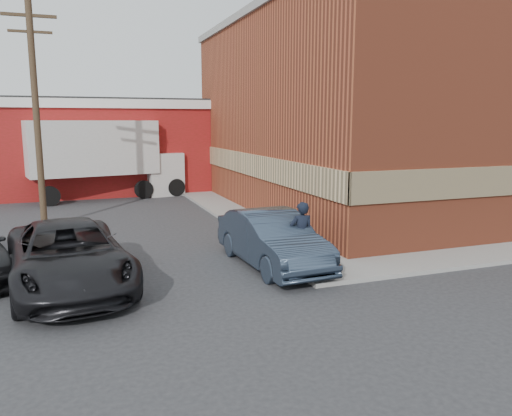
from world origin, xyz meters
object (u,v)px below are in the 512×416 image
object	(u,v)px
brick_building	(381,113)
sedan	(272,239)
utility_pole	(36,110)
man	(301,235)
warehouse	(76,146)
suv_a	(69,256)
box_truck	(108,154)

from	to	relation	value
brick_building	sedan	bearing A→B (deg)	-137.57
utility_pole	man	distance (m)	12.34
warehouse	suv_a	bearing A→B (deg)	-91.42
utility_pole	suv_a	size ratio (longest dim) A/B	1.47
man	sedan	distance (m)	0.99
brick_building	utility_pole	distance (m)	16.00
brick_building	box_truck	distance (m)	14.92
utility_pole	man	xyz separation A→B (m)	(7.30, -9.25, -3.67)
box_truck	man	bearing A→B (deg)	-86.02
warehouse	box_truck	xyz separation A→B (m)	(1.59, -3.85, -0.32)
brick_building	warehouse	world-z (taller)	brick_building
brick_building	suv_a	xyz separation A→B (m)	(-14.98, -8.50, -3.83)
utility_pole	sedan	size ratio (longest dim) A/B	1.80
suv_a	man	bearing A→B (deg)	-13.12
warehouse	sedan	size ratio (longest dim) A/B	3.25
brick_building	utility_pole	world-z (taller)	brick_building
suv_a	box_truck	bearing A→B (deg)	76.14
suv_a	sedan	bearing A→B (deg)	-6.31
brick_building	man	distance (m)	13.19
utility_pole	box_truck	bearing A→B (deg)	66.62
warehouse	utility_pole	world-z (taller)	utility_pole
sedan	box_truck	distance (m)	16.15
brick_building	warehouse	xyz separation A→B (m)	(-14.50, 11.00, -1.87)
brick_building	box_truck	bearing A→B (deg)	151.00
sedan	man	bearing A→B (deg)	-54.52
sedan	utility_pole	bearing A→B (deg)	125.07
sedan	suv_a	xyz separation A→B (m)	(-5.68, 0.00, 0.02)
utility_pole	man	bearing A→B (deg)	-51.72
warehouse	box_truck	distance (m)	4.18
brick_building	suv_a	bearing A→B (deg)	-150.44
man	box_truck	world-z (taller)	box_truck
sedan	box_truck	world-z (taller)	box_truck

